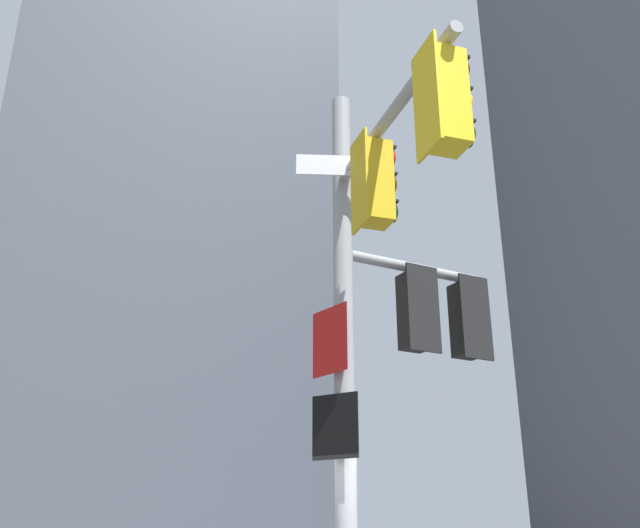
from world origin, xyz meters
TOP-DOWN VIEW (x-y plane):
  - building_mid_block at (-1.32, 22.33)m, footprint 12.72×12.72m
  - signal_pole_assembly at (0.40, -0.47)m, footprint 2.81×3.78m

SIDE VIEW (x-z plane):
  - signal_pole_assembly at x=0.40m, z-range 0.69..7.92m
  - building_mid_block at x=-1.32m, z-range 0.00..33.18m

